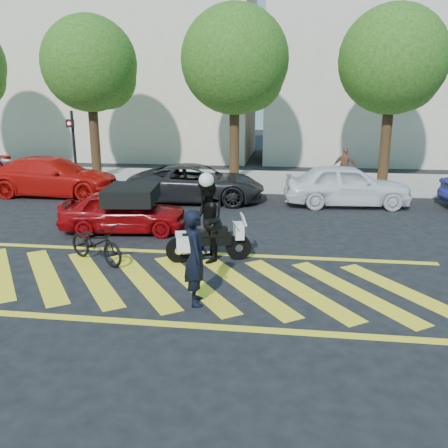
# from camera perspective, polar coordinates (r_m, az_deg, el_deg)

# --- Properties ---
(ground) EXTENTS (90.00, 90.00, 0.00)m
(ground) POSITION_cam_1_polar(r_m,az_deg,el_deg) (10.22, -6.57, -6.87)
(ground) COLOR black
(ground) RESTS_ON ground
(sidewalk) EXTENTS (60.00, 5.00, 0.15)m
(sidewalk) POSITION_cam_1_polar(r_m,az_deg,el_deg) (21.62, 1.22, 5.29)
(sidewalk) COLOR #9E998E
(sidewalk) RESTS_ON ground
(crosswalk) EXTENTS (12.33, 4.00, 0.01)m
(crosswalk) POSITION_cam_1_polar(r_m,az_deg,el_deg) (10.23, -6.79, -6.84)
(crosswalk) COLOR yellow
(crosswalk) RESTS_ON ground
(building_left) EXTENTS (16.00, 8.00, 10.00)m
(building_left) POSITION_cam_1_polar(r_m,az_deg,el_deg) (31.92, -11.83, 17.10)
(building_left) COLOR beige
(building_left) RESTS_ON ground
(building_right) EXTENTS (16.00, 8.00, 11.00)m
(building_right) POSITION_cam_1_polar(r_m,az_deg,el_deg) (30.91, 21.05, 17.44)
(building_right) COLOR beige
(building_right) RESTS_ON ground
(tree_left) EXTENTS (4.20, 4.20, 7.26)m
(tree_left) POSITION_cam_1_polar(r_m,az_deg,el_deg) (22.99, -15.48, 17.68)
(tree_left) COLOR black
(tree_left) RESTS_ON ground
(tree_center) EXTENTS (4.60, 4.60, 7.56)m
(tree_center) POSITION_cam_1_polar(r_m,az_deg,el_deg) (21.38, 1.68, 18.69)
(tree_center) COLOR black
(tree_center) RESTS_ON ground
(tree_right) EXTENTS (4.40, 4.40, 7.41)m
(tree_right) POSITION_cam_1_polar(r_m,az_deg,el_deg) (21.66, 19.92, 17.65)
(tree_right) COLOR black
(tree_right) RESTS_ON ground
(signal_pole) EXTENTS (0.28, 0.43, 3.20)m
(signal_pole) POSITION_cam_1_polar(r_m,az_deg,el_deg) (20.98, -17.69, 9.36)
(signal_pole) COLOR black
(signal_pole) RESTS_ON ground
(officer_bike) EXTENTS (0.59, 0.75, 1.83)m
(officer_bike) POSITION_cam_1_polar(r_m,az_deg,el_deg) (8.84, -3.43, -4.04)
(officer_bike) COLOR black
(officer_bike) RESTS_ON ground
(bicycle) EXTENTS (1.88, 1.44, 0.95)m
(bicycle) POSITION_cam_1_polar(r_m,az_deg,el_deg) (11.54, -15.15, -2.19)
(bicycle) COLOR black
(bicycle) RESTS_ON ground
(police_motorcycle) EXTENTS (2.00, 0.94, 0.90)m
(police_motorcycle) POSITION_cam_1_polar(r_m,az_deg,el_deg) (11.22, -2.00, -2.08)
(police_motorcycle) COLOR black
(police_motorcycle) RESTS_ON ground
(officer_moto) EXTENTS (0.98, 1.12, 1.96)m
(officer_moto) POSITION_cam_1_polar(r_m,az_deg,el_deg) (11.09, -2.09, 0.35)
(officer_moto) COLOR black
(officer_moto) RESTS_ON ground
(red_convertible) EXTENTS (3.73, 1.84, 1.23)m
(red_convertible) POSITION_cam_1_polar(r_m,az_deg,el_deg) (13.87, -11.96, 1.52)
(red_convertible) COLOR #8D060A
(red_convertible) RESTS_ON ground
(parked_left) EXTENTS (5.19, 2.15, 1.50)m
(parked_left) POSITION_cam_1_polar(r_m,az_deg,el_deg) (19.73, -19.83, 5.40)
(parked_left) COLOR #BD0F0B
(parked_left) RESTS_ON ground
(parked_mid_left) EXTENTS (5.02, 2.45, 1.38)m
(parked_mid_left) POSITION_cam_1_polar(r_m,az_deg,el_deg) (17.56, -3.28, 4.95)
(parked_mid_left) COLOR black
(parked_mid_left) RESTS_ON ground
(parked_mid_right) EXTENTS (4.51, 2.12, 1.49)m
(parked_mid_right) POSITION_cam_1_polar(r_m,az_deg,el_deg) (17.36, 14.56, 4.56)
(parked_mid_right) COLOR white
(parked_mid_right) RESTS_ON ground
(pedestrian_right) EXTENTS (0.99, 0.56, 1.60)m
(pedestrian_right) POSITION_cam_1_polar(r_m,az_deg,el_deg) (20.28, 14.32, 6.66)
(pedestrian_right) COLOR brown
(pedestrian_right) RESTS_ON sidewalk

